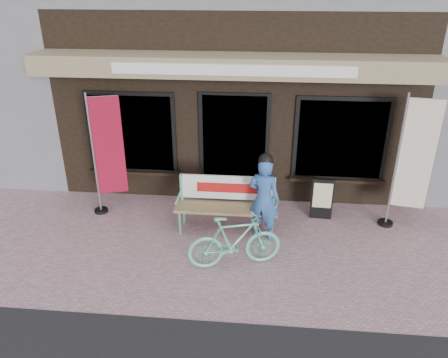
# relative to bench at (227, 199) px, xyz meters

# --- Properties ---
(ground) EXTENTS (70.00, 70.00, 0.00)m
(ground) POSITION_rel_bench_xyz_m (0.04, -0.88, -0.57)
(ground) COLOR #BE919C
(ground) RESTS_ON ground
(storefront) EXTENTS (7.00, 6.77, 6.00)m
(storefront) POSITION_rel_bench_xyz_m (0.04, 4.09, 2.42)
(storefront) COLOR black
(storefront) RESTS_ON ground
(bench) EXTENTS (1.79, 0.46, 0.97)m
(bench) POSITION_rel_bench_xyz_m (0.00, 0.00, 0.00)
(bench) COLOR #65C6A5
(bench) RESTS_ON ground
(person) EXTENTS (0.62, 0.50, 1.56)m
(person) POSITION_rel_bench_xyz_m (0.65, -0.24, 0.20)
(person) COLOR #2F5AA4
(person) RESTS_ON ground
(bicycle) EXTENTS (1.53, 0.79, 0.89)m
(bicycle) POSITION_rel_bench_xyz_m (0.22, -1.11, -0.13)
(bicycle) COLOR #65C6A5
(bicycle) RESTS_ON ground
(nobori_red) EXTENTS (0.69, 0.34, 2.33)m
(nobori_red) POSITION_rel_bench_xyz_m (-2.24, 0.41, 0.63)
(nobori_red) COLOR gray
(nobori_red) RESTS_ON ground
(nobori_cream) EXTENTS (0.73, 0.31, 2.45)m
(nobori_cream) POSITION_rel_bench_xyz_m (3.13, 0.34, 0.70)
(nobori_cream) COLOR gray
(nobori_cream) RESTS_ON ground
(menu_stand) EXTENTS (0.41, 0.11, 0.80)m
(menu_stand) POSITION_rel_bench_xyz_m (1.72, 0.50, -0.16)
(menu_stand) COLOR black
(menu_stand) RESTS_ON ground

